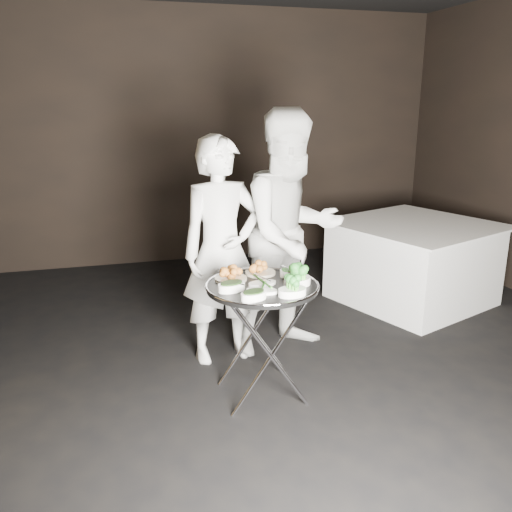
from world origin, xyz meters
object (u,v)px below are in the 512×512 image
object	(u,v)px
serving_tray	(262,286)
dining_table	(413,262)
waiter_left	(222,251)
waiter_right	(292,234)
tray_stand	(262,336)

from	to	relation	value
serving_tray	dining_table	world-z (taller)	serving_tray
serving_tray	waiter_left	distance (m)	0.66
dining_table	waiter_right	bearing A→B (deg)	-156.15
tray_stand	dining_table	world-z (taller)	dining_table
tray_stand	waiter_left	size ratio (longest dim) A/B	0.45
waiter_right	tray_stand	bearing A→B (deg)	-136.50
serving_tray	waiter_left	size ratio (longest dim) A/B	0.43
tray_stand	waiter_left	xyz separation A→B (m)	(-0.13, 0.64, 0.42)
serving_tray	dining_table	bearing A→B (deg)	34.55
tray_stand	serving_tray	distance (m)	0.35
tray_stand	dining_table	bearing A→B (deg)	34.55
waiter_left	waiter_right	distance (m)	0.57
serving_tray	waiter_left	bearing A→B (deg)	101.20
serving_tray	waiter_right	xyz separation A→B (m)	(0.43, 0.67, 0.16)
waiter_right	dining_table	size ratio (longest dim) A/B	1.36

